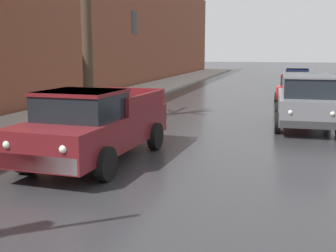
{
  "coord_description": "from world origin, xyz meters",
  "views": [
    {
      "loc": [
        2.13,
        0.02,
        2.64
      ],
      "look_at": [
        -0.41,
        9.28,
        0.94
      ],
      "focal_mm": 45.74,
      "sensor_mm": 36.0,
      "label": 1
    }
  ],
  "objects_px": {
    "suv_grey_parked_kerbside_close": "(306,99)",
    "sedan_red_parked_kerbside_mid": "(295,88)",
    "bare_tree_mid_block": "(86,15)",
    "pickup_truck_maroon_approaching_near_lane": "(94,125)",
    "sedan_darkblue_parked_far_down_block": "(297,79)"
  },
  "relations": [
    {
      "from": "bare_tree_mid_block",
      "to": "pickup_truck_maroon_approaching_near_lane",
      "type": "height_order",
      "value": "bare_tree_mid_block"
    },
    {
      "from": "bare_tree_mid_block",
      "to": "pickup_truck_maroon_approaching_near_lane",
      "type": "bearing_deg",
      "value": -62.99
    },
    {
      "from": "sedan_red_parked_kerbside_mid",
      "to": "sedan_darkblue_parked_far_down_block",
      "type": "height_order",
      "value": "same"
    },
    {
      "from": "suv_grey_parked_kerbside_close",
      "to": "sedan_red_parked_kerbside_mid",
      "type": "xyz_separation_m",
      "value": [
        -0.21,
        7.47,
        -0.24
      ]
    },
    {
      "from": "bare_tree_mid_block",
      "to": "sedan_darkblue_parked_far_down_block",
      "type": "distance_m",
      "value": 17.28
    },
    {
      "from": "bare_tree_mid_block",
      "to": "sedan_darkblue_parked_far_down_block",
      "type": "bearing_deg",
      "value": 62.73
    },
    {
      "from": "suv_grey_parked_kerbside_close",
      "to": "sedan_darkblue_parked_far_down_block",
      "type": "relative_size",
      "value": 1.24
    },
    {
      "from": "suv_grey_parked_kerbside_close",
      "to": "pickup_truck_maroon_approaching_near_lane",
      "type": "bearing_deg",
      "value": -129.03
    },
    {
      "from": "sedan_red_parked_kerbside_mid",
      "to": "sedan_darkblue_parked_far_down_block",
      "type": "bearing_deg",
      "value": 88.14
    },
    {
      "from": "bare_tree_mid_block",
      "to": "suv_grey_parked_kerbside_close",
      "type": "relative_size",
      "value": 1.5
    },
    {
      "from": "bare_tree_mid_block",
      "to": "pickup_truck_maroon_approaching_near_lane",
      "type": "distance_m",
      "value": 6.66
    },
    {
      "from": "suv_grey_parked_kerbside_close",
      "to": "sedan_red_parked_kerbside_mid",
      "type": "bearing_deg",
      "value": 91.58
    },
    {
      "from": "pickup_truck_maroon_approaching_near_lane",
      "to": "sedan_red_parked_kerbside_mid",
      "type": "relative_size",
      "value": 1.26
    },
    {
      "from": "pickup_truck_maroon_approaching_near_lane",
      "to": "suv_grey_parked_kerbside_close",
      "type": "distance_m",
      "value": 8.07
    },
    {
      "from": "bare_tree_mid_block",
      "to": "sedan_red_parked_kerbside_mid",
      "type": "distance_m",
      "value": 11.78
    }
  ]
}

